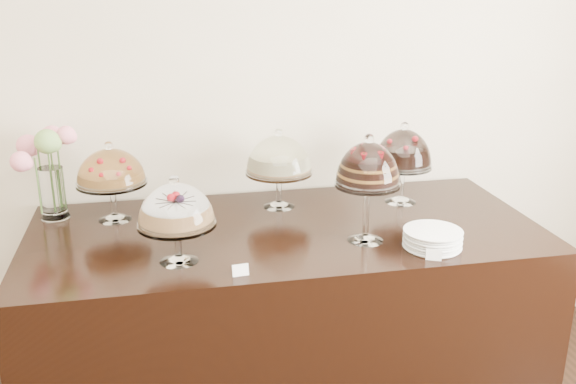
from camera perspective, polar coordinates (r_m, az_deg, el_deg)
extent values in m
cube|color=beige|center=(3.12, -7.21, 10.52)|extent=(5.00, 0.04, 3.00)
cube|color=black|center=(2.99, -0.20, -11.21)|extent=(2.20, 1.00, 0.90)
cone|color=white|center=(2.50, -9.66, -5.81)|extent=(0.15, 0.15, 0.02)
cylinder|color=white|center=(2.47, -9.76, -4.27)|extent=(0.03, 0.03, 0.12)
cylinder|color=white|center=(2.45, -9.84, -2.83)|extent=(0.30, 0.30, 0.01)
cylinder|color=tan|center=(2.43, -9.89, -2.01)|extent=(0.23, 0.23, 0.06)
sphere|color=red|center=(2.44, -8.54, -0.84)|extent=(0.02, 0.02, 0.02)
sphere|color=red|center=(2.46, -11.06, -0.82)|extent=(0.02, 0.02, 0.02)
sphere|color=red|center=(2.36, -10.23, -1.61)|extent=(0.02, 0.02, 0.02)
sphere|color=white|center=(2.39, -10.07, 1.02)|extent=(0.04, 0.04, 0.04)
cone|color=white|center=(2.67, 6.86, -4.02)|extent=(0.15, 0.15, 0.02)
cylinder|color=white|center=(2.63, 6.96, -1.63)|extent=(0.03, 0.03, 0.21)
cylinder|color=white|center=(2.59, 7.06, 0.70)|extent=(0.27, 0.27, 0.01)
cylinder|color=black|center=(2.57, 7.11, 1.92)|extent=(0.20, 0.20, 0.10)
sphere|color=red|center=(2.59, 8.14, 3.39)|extent=(0.02, 0.02, 0.02)
sphere|color=red|center=(2.61, 6.81, 3.56)|extent=(0.02, 0.02, 0.02)
sphere|color=red|center=(2.56, 5.95, 3.29)|extent=(0.02, 0.02, 0.02)
sphere|color=red|center=(2.51, 6.77, 2.94)|extent=(0.02, 0.02, 0.02)
sphere|color=red|center=(2.53, 8.15, 3.01)|extent=(0.02, 0.02, 0.02)
sphere|color=white|center=(2.54, 7.23, 4.73)|extent=(0.04, 0.04, 0.04)
cone|color=white|center=(3.03, -0.80, -1.07)|extent=(0.15, 0.15, 0.02)
cylinder|color=white|center=(3.00, -0.80, 0.40)|extent=(0.03, 0.03, 0.14)
cylinder|color=white|center=(2.98, -0.81, 1.78)|extent=(0.31, 0.31, 0.01)
cylinder|color=beige|center=(2.97, -0.81, 2.55)|extent=(0.25, 0.25, 0.07)
sphere|color=white|center=(2.93, -0.83, 5.30)|extent=(0.04, 0.04, 0.04)
cone|color=white|center=(3.14, 9.97, -0.63)|extent=(0.15, 0.15, 0.02)
cylinder|color=white|center=(3.11, 10.06, 0.88)|extent=(0.03, 0.03, 0.15)
cylinder|color=white|center=(3.09, 10.14, 2.30)|extent=(0.28, 0.28, 0.01)
cylinder|color=black|center=(3.08, 10.19, 3.14)|extent=(0.21, 0.21, 0.08)
sphere|color=red|center=(3.10, 11.09, 4.18)|extent=(0.02, 0.02, 0.02)
sphere|color=red|center=(3.08, 9.24, 4.21)|extent=(0.02, 0.02, 0.02)
sphere|color=red|center=(3.01, 10.41, 3.77)|extent=(0.02, 0.02, 0.02)
sphere|color=white|center=(3.04, 10.35, 5.76)|extent=(0.04, 0.04, 0.04)
cone|color=white|center=(2.98, -15.12, -2.14)|extent=(0.15, 0.15, 0.02)
cylinder|color=white|center=(2.95, -15.26, -0.63)|extent=(0.03, 0.03, 0.14)
cylinder|color=white|center=(2.92, -15.39, 0.78)|extent=(0.31, 0.31, 0.01)
cylinder|color=#B17533|center=(2.92, -15.43, 1.26)|extent=(0.24, 0.24, 0.04)
sphere|color=red|center=(2.92, -14.20, 2.01)|extent=(0.02, 0.02, 0.02)
sphere|color=red|center=(2.97, -15.12, 2.19)|extent=(0.02, 0.02, 0.02)
sphere|color=red|center=(2.96, -16.38, 2.00)|extent=(0.02, 0.02, 0.02)
sphere|color=red|center=(2.90, -16.77, 1.61)|extent=(0.02, 0.02, 0.02)
sphere|color=red|center=(2.85, -15.85, 1.41)|extent=(0.02, 0.02, 0.02)
sphere|color=red|center=(2.86, -14.54, 1.61)|extent=(0.02, 0.02, 0.02)
sphere|color=white|center=(2.88, -15.67, 3.97)|extent=(0.04, 0.04, 0.04)
cylinder|color=white|center=(3.05, -20.19, -0.07)|extent=(0.11, 0.11, 0.23)
cylinder|color=#476B2D|center=(3.02, -19.58, 1.63)|extent=(0.01, 0.01, 0.34)
sphere|color=pink|center=(2.97, -19.12, 4.80)|extent=(0.08, 0.08, 0.08)
cylinder|color=#476B2D|center=(3.06, -20.13, 1.60)|extent=(0.01, 0.01, 0.31)
sphere|color=pink|center=(3.06, -20.24, 4.63)|extent=(0.10, 0.10, 0.10)
cylinder|color=#476B2D|center=(3.08, -21.07, 1.21)|extent=(0.01, 0.01, 0.28)
sphere|color=pink|center=(3.09, -22.11, 3.83)|extent=(0.10, 0.10, 0.10)
cylinder|color=#476B2D|center=(3.00, -21.31, 0.50)|extent=(0.01, 0.01, 0.26)
sphere|color=pink|center=(2.92, -22.66, 2.51)|extent=(0.09, 0.09, 0.09)
cylinder|color=#476B2D|center=(3.00, -20.32, 1.33)|extent=(0.01, 0.01, 0.32)
sphere|color=#73A04D|center=(2.94, -20.63, 4.22)|extent=(0.11, 0.11, 0.11)
cylinder|color=white|center=(2.66, 12.67, -4.73)|extent=(0.23, 0.23, 0.01)
cylinder|color=white|center=(2.65, 12.69, -4.51)|extent=(0.22, 0.22, 0.01)
cylinder|color=white|center=(2.65, 12.71, -4.30)|extent=(0.23, 0.23, 0.01)
cylinder|color=white|center=(2.64, 12.72, -4.08)|extent=(0.22, 0.22, 0.01)
cylinder|color=white|center=(2.64, 12.74, -3.86)|extent=(0.23, 0.23, 0.01)
cylinder|color=white|center=(2.63, 12.76, -3.64)|extent=(0.22, 0.22, 0.01)
cylinder|color=white|center=(2.63, 12.78, -3.41)|extent=(0.23, 0.23, 0.01)
cube|color=white|center=(2.36, -4.25, -6.94)|extent=(0.06, 0.02, 0.04)
cube|color=white|center=(2.53, 12.83, -5.47)|extent=(0.06, 0.04, 0.04)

